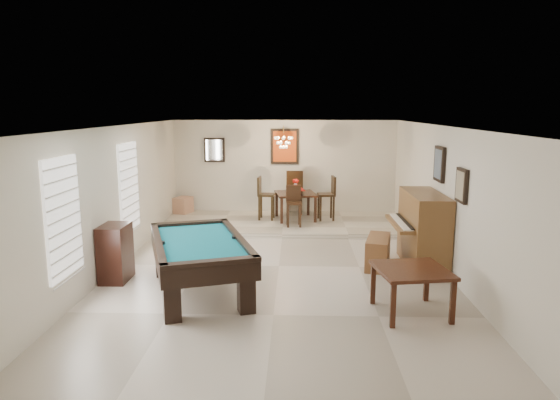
# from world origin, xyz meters

# --- Properties ---
(ground_plane) EXTENTS (6.00, 9.00, 0.02)m
(ground_plane) POSITION_xyz_m (0.00, 0.00, -0.01)
(ground_plane) COLOR beige
(wall_back) EXTENTS (6.00, 0.04, 2.60)m
(wall_back) POSITION_xyz_m (0.00, 4.50, 1.30)
(wall_back) COLOR silver
(wall_back) RESTS_ON ground_plane
(wall_front) EXTENTS (6.00, 0.04, 2.60)m
(wall_front) POSITION_xyz_m (0.00, -4.50, 1.30)
(wall_front) COLOR silver
(wall_front) RESTS_ON ground_plane
(wall_left) EXTENTS (0.04, 9.00, 2.60)m
(wall_left) POSITION_xyz_m (-3.00, 0.00, 1.30)
(wall_left) COLOR silver
(wall_left) RESTS_ON ground_plane
(wall_right) EXTENTS (0.04, 9.00, 2.60)m
(wall_right) POSITION_xyz_m (3.00, 0.00, 1.30)
(wall_right) COLOR silver
(wall_right) RESTS_ON ground_plane
(ceiling) EXTENTS (6.00, 9.00, 0.04)m
(ceiling) POSITION_xyz_m (0.00, 0.00, 2.60)
(ceiling) COLOR white
(ceiling) RESTS_ON wall_back
(dining_step) EXTENTS (6.00, 2.50, 0.12)m
(dining_step) POSITION_xyz_m (0.00, 3.25, 0.06)
(dining_step) COLOR beige
(dining_step) RESTS_ON ground_plane
(window_left_front) EXTENTS (0.06, 1.00, 1.70)m
(window_left_front) POSITION_xyz_m (-2.97, -2.20, 1.40)
(window_left_front) COLOR white
(window_left_front) RESTS_ON wall_left
(window_left_rear) EXTENTS (0.06, 1.00, 1.70)m
(window_left_rear) POSITION_xyz_m (-2.97, 0.60, 1.40)
(window_left_rear) COLOR white
(window_left_rear) RESTS_ON wall_left
(pool_table) EXTENTS (2.11, 2.84, 0.84)m
(pool_table) POSITION_xyz_m (-1.22, -1.37, 0.42)
(pool_table) COLOR black
(pool_table) RESTS_ON ground_plane
(square_table) EXTENTS (1.12, 1.12, 0.67)m
(square_table) POSITION_xyz_m (1.97, -2.11, 0.34)
(square_table) COLOR black
(square_table) RESTS_ON ground_plane
(upright_piano) EXTENTS (0.93, 1.66, 1.39)m
(upright_piano) POSITION_xyz_m (2.51, 0.11, 0.69)
(upright_piano) COLOR brown
(upright_piano) RESTS_ON ground_plane
(piano_bench) EXTENTS (0.62, 1.07, 0.56)m
(piano_bench) POSITION_xyz_m (1.85, 0.06, 0.28)
(piano_bench) COLOR brown
(piano_bench) RESTS_ON ground_plane
(apothecary_chest) EXTENTS (0.43, 0.65, 0.97)m
(apothecary_chest) POSITION_xyz_m (-2.76, -0.86, 0.49)
(apothecary_chest) COLOR black
(apothecary_chest) RESTS_ON ground_plane
(dining_table) EXTENTS (1.13, 1.13, 0.80)m
(dining_table) POSITION_xyz_m (0.30, 3.49, 0.52)
(dining_table) COLOR black
(dining_table) RESTS_ON dining_step
(flower_vase) EXTENTS (0.18, 0.18, 0.24)m
(flower_vase) POSITION_xyz_m (0.30, 3.49, 1.04)
(flower_vase) COLOR red
(flower_vase) RESTS_ON dining_table
(dining_chair_south) EXTENTS (0.38, 0.38, 0.97)m
(dining_chair_south) POSITION_xyz_m (0.26, 2.73, 0.61)
(dining_chair_south) COLOR black
(dining_chair_south) RESTS_ON dining_step
(dining_chair_north) EXTENTS (0.46, 0.46, 1.17)m
(dining_chair_north) POSITION_xyz_m (0.26, 4.23, 0.71)
(dining_chair_north) COLOR black
(dining_chair_north) RESTS_ON dining_step
(dining_chair_west) EXTENTS (0.44, 0.44, 1.09)m
(dining_chair_west) POSITION_xyz_m (-0.44, 3.47, 0.67)
(dining_chair_west) COLOR black
(dining_chair_west) RESTS_ON dining_step
(dining_chair_east) EXTENTS (0.46, 0.46, 1.11)m
(dining_chair_east) POSITION_xyz_m (1.07, 3.45, 0.68)
(dining_chair_east) COLOR black
(dining_chair_east) RESTS_ON dining_step
(corner_bench) EXTENTS (0.51, 0.57, 0.43)m
(corner_bench) POSITION_xyz_m (-2.74, 4.18, 0.33)
(corner_bench) COLOR tan
(corner_bench) RESTS_ON dining_step
(chandelier) EXTENTS (0.44, 0.44, 0.60)m
(chandelier) POSITION_xyz_m (0.00, 3.20, 2.20)
(chandelier) COLOR #FFE5B2
(chandelier) RESTS_ON ceiling
(back_painting) EXTENTS (0.75, 0.06, 0.95)m
(back_painting) POSITION_xyz_m (0.00, 4.46, 1.90)
(back_painting) COLOR #D84C14
(back_painting) RESTS_ON wall_back
(back_mirror) EXTENTS (0.55, 0.06, 0.65)m
(back_mirror) POSITION_xyz_m (-1.90, 4.46, 1.80)
(back_mirror) COLOR white
(back_mirror) RESTS_ON wall_back
(right_picture_upper) EXTENTS (0.06, 0.55, 0.65)m
(right_picture_upper) POSITION_xyz_m (2.96, 0.30, 1.90)
(right_picture_upper) COLOR slate
(right_picture_upper) RESTS_ON wall_right
(right_picture_lower) EXTENTS (0.06, 0.45, 0.55)m
(right_picture_lower) POSITION_xyz_m (2.96, -1.00, 1.70)
(right_picture_lower) COLOR gray
(right_picture_lower) RESTS_ON wall_right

